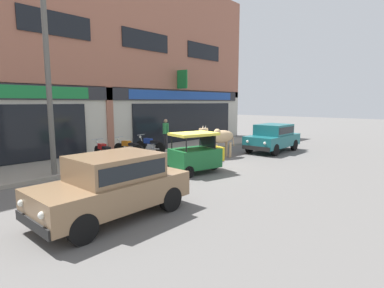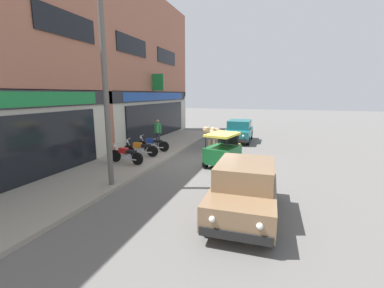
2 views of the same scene
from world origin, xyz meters
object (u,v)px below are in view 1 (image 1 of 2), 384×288
Objects in this scene: pedestrian at (166,131)px; motorcycle_2 at (150,145)px; car_1 at (114,182)px; auto_rickshaw at (197,155)px; motorcycle_1 at (129,148)px; utility_pole at (49,85)px; motorcycle_0 at (103,151)px; car_0 at (273,136)px; cow at (220,137)px.

motorcycle_2 is at bearing -165.81° from pedestrian.
car_1 is 1.71× the size of auto_rickshaw.
motorcycle_1 is 0.29× the size of utility_pole.
motorcycle_0 is at bearing -178.16° from motorcycle_1.
car_1 is 2.02× the size of motorcycle_0.
motorcycle_0 is 4.04m from pedestrian.
car_1 reaches higher than motorcycle_2.
motorcycle_1 is at bearing -173.67° from pedestrian.
car_0 is 6.41m from auto_rickshaw.
utility_pole is (-3.98, 3.13, 2.56)m from auto_rickshaw.
motorcycle_0 is (3.15, 5.68, -0.29)m from car_1.
utility_pole is at bearing -157.88° from motorcycle_0.
car_0 is 2.27× the size of pedestrian.
motorcycle_1 is (-3.01, 3.07, -0.48)m from cow.
car_0 reaches higher than motorcycle_2.
motorcycle_2 is 1.12× the size of pedestrian.
utility_pole is (-2.58, -1.05, 2.70)m from motorcycle_0.
motorcycle_2 is 5.94m from utility_pole.
motorcycle_0 is 2.61m from motorcycle_2.
motorcycle_0 is at bearing 22.12° from utility_pole.
motorcycle_1 is at bearing 15.53° from utility_pole.
car_0 is at bearing -26.92° from motorcycle_0.
pedestrian is 7.02m from utility_pole.
car_1 is at bearing -97.10° from utility_pole.
motorcycle_1 is 4.89m from utility_pole.
motorcycle_1 is (-0.05, 4.22, -0.14)m from auto_rickshaw.
car_1 is at bearing -135.49° from motorcycle_2.
utility_pole is (-3.93, -1.09, 2.70)m from motorcycle_1.
utility_pole is (-6.94, 1.98, 2.21)m from cow.
pedestrian is (-3.82, 4.30, 0.31)m from car_0.
utility_pole is (0.58, 4.63, 2.41)m from car_1.
car_1 is 9.33m from pedestrian.
cow is 7.97m from car_1.
motorcycle_1 is at bearing 134.48° from cow.
car_0 is at bearing 8.91° from car_1.
pedestrian is at bearing 14.19° from motorcycle_2.
auto_rickshaw is at bearing -71.47° from motorcycle_0.
auto_rickshaw is 1.33× the size of pedestrian.
car_1 is at bearing -171.09° from car_0.
pedestrian is 0.26× the size of utility_pole.
pedestrian is (1.37, 0.35, 0.60)m from motorcycle_2.
car_1 is 7.29m from motorcycle_1.
car_1 is 2.03× the size of motorcycle_2.
auto_rickshaw is 4.34m from motorcycle_2.
auto_rickshaw is 4.41m from motorcycle_0.
utility_pole reaches higher than pedestrian.
motorcycle_0 is at bearing 145.27° from cow.
car_0 is (3.44, -0.94, -0.19)m from cow.
motorcycle_2 is (1.21, 4.17, -0.14)m from auto_rickshaw.
car_0 is 1.00× the size of car_1.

